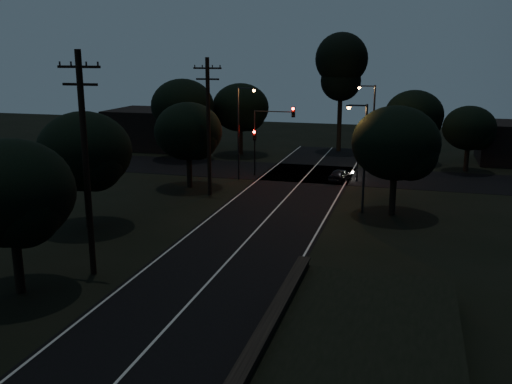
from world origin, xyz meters
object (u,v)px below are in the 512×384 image
Objects in this scene: signal_mast at (273,128)px; signal_right at (358,149)px; streetlight_c at (362,151)px; car at (340,175)px; utility_pole_mid at (86,162)px; tall_pine at (341,66)px; streetlight_a at (240,127)px; signal_left at (255,144)px; utility_pole_far at (208,125)px; streetlight_b at (371,123)px.

signal_right is at bearing -0.03° from signal_mast.
car is (-2.63, 9.60, -3.81)m from streetlight_c.
streetlight_c is 2.38× the size of car.
utility_pole_mid is 0.85× the size of tall_pine.
utility_pole_mid is at bearing -128.26° from streetlight_c.
car is (-1.40, -0.38, -2.30)m from signal_right.
signal_left is at bearing 70.41° from streetlight_a.
signal_mast is at bearing 82.96° from utility_pole_mid.
utility_pole_mid is 19.15m from streetlight_c.
signal_left is 0.66× the size of signal_mast.
utility_pole_far reaches higher than signal_left.
signal_right is at bearing 0.00° from signal_left.
streetlight_a is 13.72m from streetlight_c.
tall_pine is 1.63× the size of streetlight_b.
signal_mast is (-3.91, -15.01, -5.02)m from tall_pine.
streetlight_a is (-6.31, -17.00, -4.73)m from tall_pine.
utility_pole_far is at bearing -96.59° from streetlight_a.
signal_right is 7.66m from signal_mast.
utility_pole_mid is at bearing -99.93° from tall_pine.
signal_mast reaches higher than signal_left.
utility_pole_far is 1.31× the size of streetlight_b.
tall_pine is at bearing 103.49° from signal_right.
streetlight_b reaches higher than streetlight_c.
utility_pole_mid is 2.68× the size of signal_right.
signal_mast is at bearing -154.01° from streetlight_b.
tall_pine is 18.74m from streetlight_a.
tall_pine is 25.95m from streetlight_c.
utility_pole_mid reaches higher than signal_right.
utility_pole_mid is 3.49× the size of car.
streetlight_a is (0.69, 6.00, -0.85)m from utility_pole_far.
utility_pole_far is 13.53m from signal_right.
utility_pole_mid is at bearing -112.99° from signal_right.
utility_pole_mid reaches higher than car.
utility_pole_far is 12.92m from car.
utility_pole_mid is 31.15m from streetlight_b.
tall_pine reaches higher than signal_left.
signal_left is at bearing -157.95° from streetlight_b.
signal_right is (10.60, 24.99, -2.90)m from utility_pole_mid.
signal_right is 0.51× the size of streetlight_a.
streetlight_a is at bearing -110.36° from tall_pine.
signal_right is at bearing -100.00° from streetlight_b.
signal_right is (9.20, 0.00, 0.00)m from signal_left.
car is (6.11, -0.39, -3.80)m from signal_mast.
utility_pole_mid is at bearing 82.59° from car.
tall_pine is at bearing 73.07° from utility_pole_far.
utility_pole_far is at bearing 170.40° from streetlight_c.
tall_pine is 2.08× the size of signal_mast.
signal_left is 1.30× the size of car.
utility_pole_far is (0.00, 17.00, -0.25)m from utility_pole_mid.
streetlight_a is at bearing -150.52° from streetlight_b.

